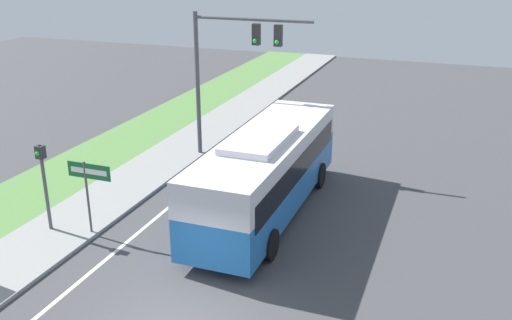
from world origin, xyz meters
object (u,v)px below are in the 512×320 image
signal_gantry (229,58)px  bus (267,168)px  pedestrian_signal (43,174)px  street_sign (89,182)px

signal_gantry → bus: bearing=-54.5°
pedestrian_signal → bus: bearing=31.5°
signal_gantry → street_sign: 9.20m
signal_gantry → pedestrian_signal: 9.81m
bus → signal_gantry: bearing=125.5°
bus → street_sign: 6.23m
bus → street_sign: bearing=-143.4°
bus → signal_gantry: signal_gantry is taller
signal_gantry → street_sign: signal_gantry is taller
bus → pedestrian_signal: (-6.57, -4.02, 0.35)m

